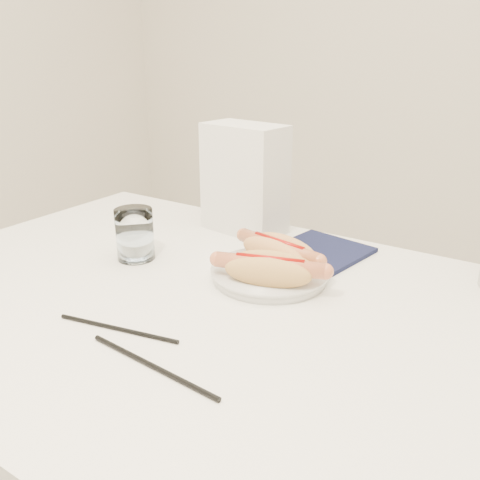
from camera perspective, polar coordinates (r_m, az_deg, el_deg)
The scene contains 9 objects.
table at distance 0.88m, azimuth -3.34°, elevation -10.09°, with size 1.20×0.80×0.75m.
plate at distance 0.92m, azimuth 3.31°, elevation -3.85°, with size 0.20×0.20×0.02m, color silver.
hotdog_left at distance 0.93m, azimuth 4.33°, elevation -1.25°, with size 0.18×0.10×0.05m.
hotdog_right at distance 0.86m, azimuth 3.33°, elevation -3.27°, with size 0.18×0.11×0.05m.
water_glass at distance 1.01m, azimuth -11.60°, elevation 0.63°, with size 0.07×0.07×0.10m, color white.
chopstick_near at distance 0.78m, azimuth -13.41°, elevation -9.54°, with size 0.01×0.01×0.20m, color black.
chopstick_far at distance 0.69m, azimuth -9.71°, elevation -13.59°, with size 0.01×0.01×0.23m, color black.
napkin_box at distance 1.12m, azimuth 0.53°, elevation 6.79°, with size 0.18×0.10×0.24m, color silver.
navy_napkin at distance 1.04m, azimuth 8.95°, elevation -1.19°, with size 0.16×0.16×0.01m, color black.
Camera 1 is at (0.45, -0.60, 1.14)m, focal length 38.44 mm.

